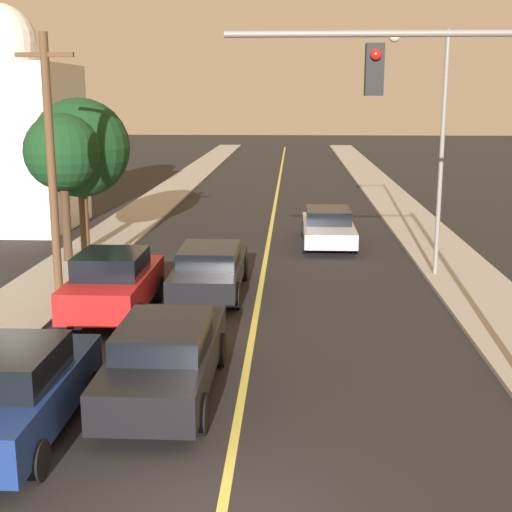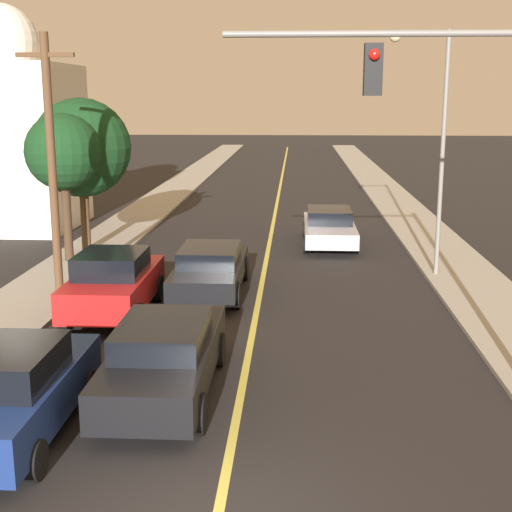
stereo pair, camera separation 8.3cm
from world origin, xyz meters
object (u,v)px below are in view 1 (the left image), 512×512
at_px(car_outer_lane_second, 114,283).
at_px(car_far_oncoming, 328,226).
at_px(car_outer_lane_front, 12,392).
at_px(tree_left_far, 62,153).
at_px(streetlamp_right, 430,122).
at_px(traffic_signal_mast, 478,145).
at_px(car_near_lane_front, 166,356).
at_px(domed_building_left, 5,134).
at_px(tree_left_near, 80,148).
at_px(utility_pole_left, 51,162).
at_px(car_near_lane_second, 210,268).

height_order(car_outer_lane_second, car_far_oncoming, car_outer_lane_second).
height_order(car_outer_lane_front, tree_left_far, tree_left_far).
bearing_deg(streetlamp_right, traffic_signal_mast, -95.41).
distance_m(car_near_lane_front, domed_building_left, 20.68).
bearing_deg(traffic_signal_mast, streetlamp_right, 84.59).
distance_m(traffic_signal_mast, tree_left_near, 16.44).
bearing_deg(utility_pole_left, car_outer_lane_front, -76.62).
bearing_deg(car_near_lane_front, streetlamp_right, 55.82).
height_order(utility_pole_left, tree_left_near, utility_pole_left).
bearing_deg(tree_left_near, traffic_signal_mast, -48.34).
height_order(car_near_lane_front, domed_building_left, domed_building_left).
height_order(car_outer_lane_second, tree_left_near, tree_left_near).
relative_size(streetlamp_right, utility_pole_left, 1.04).
distance_m(car_near_lane_front, car_outer_lane_front, 2.94).
bearing_deg(car_near_lane_front, car_outer_lane_second, 114.15).
height_order(car_near_lane_second, streetlamp_right, streetlamp_right).
bearing_deg(car_near_lane_front, car_near_lane_second, 90.00).
relative_size(streetlamp_right, domed_building_left, 0.79).
distance_m(car_near_lane_second, streetlamp_right, 8.13).
xyz_separation_m(traffic_signal_mast, streetlamp_right, (0.90, 9.46, 0.09)).
xyz_separation_m(streetlamp_right, tree_left_near, (-11.81, 2.80, -1.04)).
distance_m(utility_pole_left, tree_left_far, 4.22).
bearing_deg(car_far_oncoming, traffic_signal_mast, 97.51).
bearing_deg(streetlamp_right, car_near_lane_front, -124.18).
xyz_separation_m(traffic_signal_mast, tree_left_far, (-11.05, 10.64, -0.99)).
relative_size(car_near_lane_second, utility_pole_left, 0.70).
relative_size(car_near_lane_second, tree_left_near, 0.91).
bearing_deg(car_outer_lane_second, tree_left_near, 111.53).
distance_m(car_near_lane_front, car_far_oncoming, 15.18).
bearing_deg(tree_left_far, car_outer_lane_second, -62.14).
relative_size(traffic_signal_mast, utility_pole_left, 0.95).
bearing_deg(domed_building_left, car_near_lane_second, -45.96).
height_order(car_outer_lane_front, traffic_signal_mast, traffic_signal_mast).
relative_size(car_outer_lane_front, tree_left_far, 0.89).
bearing_deg(tree_left_far, streetlamp_right, -5.64).
height_order(car_outer_lane_front, tree_left_near, tree_left_near).
height_order(car_near_lane_front, tree_left_near, tree_left_near).
height_order(car_near_lane_second, car_far_oncoming, car_near_lane_second).
relative_size(streetlamp_right, tree_left_far, 1.49).
xyz_separation_m(streetlamp_right, domed_building_left, (-16.65, 8.07, -0.84)).
relative_size(utility_pole_left, tree_left_near, 1.31).
bearing_deg(streetlamp_right, domed_building_left, 154.15).
bearing_deg(car_near_lane_front, tree_left_far, 116.15).
height_order(traffic_signal_mast, utility_pole_left, utility_pole_left).
relative_size(traffic_signal_mast, tree_left_near, 1.24).
bearing_deg(tree_left_far, car_near_lane_second, -33.30).
xyz_separation_m(car_outer_lane_front, car_far_oncoming, (6.08, 16.54, -0.11)).
xyz_separation_m(car_outer_lane_front, utility_pole_left, (-2.06, 8.65, 3.08)).
xyz_separation_m(car_near_lane_front, streetlamp_right, (6.60, 9.71, 4.10)).
height_order(car_outer_lane_front, car_outer_lane_second, car_outer_lane_second).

